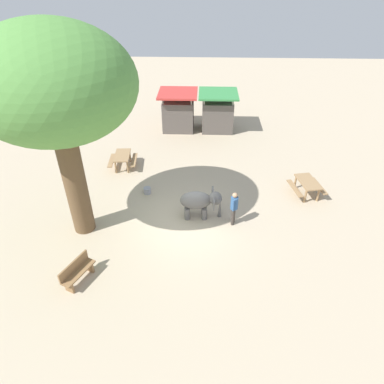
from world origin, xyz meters
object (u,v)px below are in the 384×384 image
(person_handler, at_px, (234,206))
(feed_bucket, at_px, (147,191))
(picnic_table_near, at_px, (123,158))
(market_stall_red, at_px, (178,113))
(wooden_bench, at_px, (77,271))
(shade_tree_main, at_px, (53,87))
(elephant, at_px, (200,201))
(market_stall_green, at_px, (218,113))
(picnic_table_far, at_px, (307,185))

(person_handler, height_order, feed_bucket, person_handler)
(picnic_table_near, xyz_separation_m, feed_bucket, (1.69, -2.49, -0.43))
(market_stall_red, bearing_deg, picnic_table_near, -117.29)
(person_handler, bearing_deg, wooden_bench, 45.73)
(wooden_bench, bearing_deg, shade_tree_main, -143.30)
(person_handler, height_order, market_stall_red, market_stall_red)
(shade_tree_main, distance_m, picnic_table_near, 7.61)
(elephant, relative_size, wooden_bench, 1.30)
(elephant, xyz_separation_m, market_stall_green, (0.98, 9.46, 0.31))
(person_handler, bearing_deg, market_stall_red, -57.86)
(elephant, distance_m, picnic_table_near, 6.04)
(shade_tree_main, xyz_separation_m, picnic_table_near, (0.62, 5.19, -5.53))
(elephant, relative_size, market_stall_red, 0.75)
(person_handler, height_order, shade_tree_main, shade_tree_main)
(wooden_bench, bearing_deg, person_handler, 145.11)
(wooden_bench, relative_size, picnic_table_near, 0.89)
(picnic_table_far, distance_m, market_stall_red, 10.17)
(person_handler, distance_m, market_stall_green, 9.92)
(market_stall_green, bearing_deg, shade_tree_main, -119.57)
(wooden_bench, bearing_deg, feed_bucket, -172.38)
(shade_tree_main, distance_m, feed_bucket, 6.94)
(picnic_table_near, bearing_deg, market_stall_red, 148.00)
(person_handler, bearing_deg, picnic_table_far, -132.82)
(wooden_bench, xyz_separation_m, picnic_table_near, (-0.02, 8.08, 0.12))
(elephant, bearing_deg, market_stall_red, 97.22)
(shade_tree_main, bearing_deg, market_stall_red, 72.33)
(person_handler, xyz_separation_m, market_stall_red, (-3.07, 9.91, 0.19))
(market_stall_green, bearing_deg, elephant, -95.93)
(person_handler, xyz_separation_m, picnic_table_near, (-5.78, 4.65, -0.36))
(picnic_table_far, height_order, market_stall_red, market_stall_red)
(picnic_table_far, bearing_deg, feed_bucket, 80.04)
(shade_tree_main, height_order, market_stall_green, shade_tree_main)
(elephant, relative_size, shade_tree_main, 0.23)
(picnic_table_far, distance_m, market_stall_green, 8.66)
(person_handler, relative_size, shade_tree_main, 0.20)
(shade_tree_main, relative_size, wooden_bench, 5.73)
(picnic_table_near, relative_size, feed_bucket, 4.49)
(person_handler, xyz_separation_m, feed_bucket, (-4.08, 2.16, -0.79))
(person_handler, distance_m, wooden_bench, 6.72)
(shade_tree_main, height_order, wooden_bench, shade_tree_main)
(elephant, bearing_deg, picnic_table_far, 17.67)
(elephant, relative_size, feed_bucket, 5.22)
(shade_tree_main, relative_size, picnic_table_far, 4.69)
(shade_tree_main, relative_size, feed_bucket, 22.92)
(shade_tree_main, distance_m, wooden_bench, 6.37)
(picnic_table_near, distance_m, market_stall_red, 5.94)
(picnic_table_near, distance_m, feed_bucket, 3.04)
(elephant, bearing_deg, picnic_table_near, 133.35)
(elephant, xyz_separation_m, shade_tree_main, (-4.95, -0.99, 5.28))
(person_handler, xyz_separation_m, picnic_table_far, (3.72, 2.34, -0.36))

